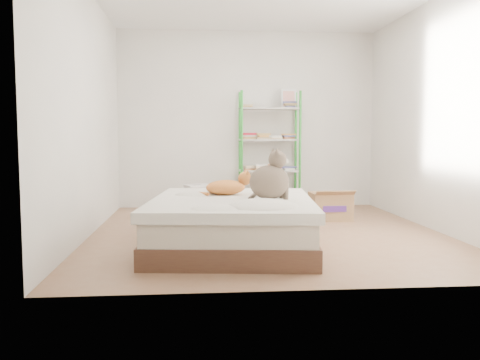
{
  "coord_description": "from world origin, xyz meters",
  "views": [
    {
      "loc": [
        -0.77,
        -5.46,
        1.06
      ],
      "look_at": [
        -0.33,
        -0.43,
        0.62
      ],
      "focal_mm": 38.0,
      "sensor_mm": 36.0,
      "label": 1
    }
  ],
  "objects": [
    {
      "name": "orange_cat",
      "position": [
        -0.48,
        -0.45,
        0.57
      ],
      "size": [
        0.51,
        0.34,
        0.19
      ],
      "primitive_type": null,
      "rotation": [
        0.0,
        0.0,
        0.2
      ],
      "color": "orange",
      "rests_on": "bed"
    },
    {
      "name": "bed",
      "position": [
        -0.43,
        -0.73,
        0.24
      ],
      "size": [
        1.68,
        2.01,
        0.47
      ],
      "rotation": [
        0.0,
        0.0,
        -0.11
      ],
      "color": "brown",
      "rests_on": "ground"
    },
    {
      "name": "shelf_unit",
      "position": [
        0.31,
        1.88,
        0.8
      ],
      "size": [
        0.88,
        0.36,
        1.74
      ],
      "color": "green",
      "rests_on": "ground"
    },
    {
      "name": "room",
      "position": [
        0.0,
        0.0,
        1.3
      ],
      "size": [
        3.81,
        4.21,
        2.61
      ],
      "color": "brown",
      "rests_on": "ground"
    },
    {
      "name": "cardboard_box",
      "position": [
        0.92,
        0.78,
        0.17
      ],
      "size": [
        0.5,
        0.48,
        0.4
      ],
      "rotation": [
        0.0,
        0.0,
        0.02
      ],
      "color": "#A67252",
      "rests_on": "ground"
    },
    {
      "name": "grey_cat",
      "position": [
        -0.09,
        -0.83,
        0.7
      ],
      "size": [
        0.46,
        0.41,
        0.46
      ],
      "primitive_type": null,
      "rotation": [
        0.0,
        0.0,
        1.77
      ],
      "color": "#8C725F",
      "rests_on": "bed"
    },
    {
      "name": "white_bin",
      "position": [
        -0.74,
        1.52,
        0.2
      ],
      "size": [
        0.42,
        0.4,
        0.39
      ],
      "rotation": [
        0.0,
        0.0,
        0.37
      ],
      "color": "white",
      "rests_on": "ground"
    }
  ]
}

